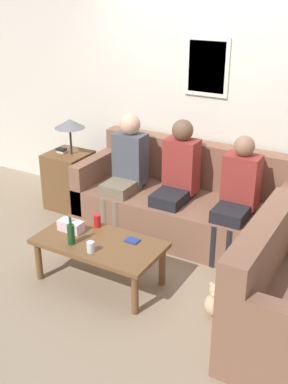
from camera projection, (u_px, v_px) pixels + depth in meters
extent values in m
plane|color=gray|center=(159.00, 254.00, 4.83)|extent=(16.00, 16.00, 0.00)
cube|color=silver|center=(207.00, 104.00, 5.13)|extent=(9.00, 0.06, 2.60)
cube|color=silver|center=(207.00, 67.00, 4.93)|extent=(0.48, 0.02, 0.60)
cube|color=beige|center=(207.00, 67.00, 4.93)|extent=(0.40, 0.01, 0.52)
cube|color=brown|center=(181.00, 215.00, 5.14)|extent=(2.23, 0.93, 0.44)
cube|color=brown|center=(197.00, 163.00, 5.24)|extent=(2.23, 0.20, 0.49)
cube|color=brown|center=(100.00, 184.00, 5.56)|extent=(0.14, 0.93, 0.71)
cube|color=brown|center=(280.00, 227.00, 4.61)|extent=(0.14, 0.93, 0.71)
cube|color=brown|center=(261.00, 252.00, 3.56)|extent=(0.20, 1.35, 0.49)
cube|color=brown|center=(284.00, 354.00, 3.05)|extent=(0.93, 0.14, 0.71)
cube|color=brown|center=(99.00, 243.00, 4.24)|extent=(1.14, 0.60, 0.04)
cylinder|color=brown|center=(39.00, 261.00, 4.37)|extent=(0.06, 0.06, 0.38)
cylinder|color=brown|center=(135.00, 294.00, 3.90)|extent=(0.06, 0.06, 0.38)
cylinder|color=brown|center=(71.00, 238.00, 4.74)|extent=(0.06, 0.06, 0.38)
cylinder|color=brown|center=(162.00, 266.00, 4.28)|extent=(0.06, 0.06, 0.38)
cube|color=brown|center=(69.00, 180.00, 5.71)|extent=(0.47, 0.47, 0.68)
cylinder|color=#262628|center=(71.00, 140.00, 5.48)|extent=(0.02, 0.02, 0.33)
cone|color=slate|center=(70.00, 124.00, 5.40)|extent=(0.35, 0.35, 0.10)
cube|color=beige|center=(61.00, 152.00, 5.58)|extent=(0.10, 0.07, 0.03)
cube|color=black|center=(61.00, 149.00, 5.57)|extent=(0.11, 0.08, 0.02)
cylinder|color=#19421E|center=(71.00, 234.00, 4.15)|extent=(0.06, 0.06, 0.18)
cylinder|color=#19421E|center=(70.00, 221.00, 4.10)|extent=(0.02, 0.02, 0.08)
cylinder|color=silver|center=(91.00, 247.00, 4.05)|extent=(0.07, 0.07, 0.09)
cube|color=navy|center=(132.00, 241.00, 4.22)|extent=(0.12, 0.09, 0.02)
cylinder|color=red|center=(97.00, 221.00, 4.45)|extent=(0.07, 0.07, 0.12)
cube|color=silver|center=(71.00, 226.00, 4.38)|extent=(0.23, 0.12, 0.10)
sphere|color=white|center=(70.00, 219.00, 4.36)|extent=(0.05, 0.05, 0.05)
cube|color=#756651|center=(121.00, 188.00, 5.13)|extent=(0.31, 0.40, 0.14)
cylinder|color=#756651|center=(105.00, 216.00, 5.11)|extent=(0.11, 0.11, 0.44)
cylinder|color=#756651|center=(117.00, 219.00, 5.04)|extent=(0.11, 0.11, 0.44)
cube|color=#474C56|center=(130.00, 158.00, 5.17)|extent=(0.34, 0.22, 0.55)
sphere|color=tan|center=(130.00, 124.00, 5.02)|extent=(0.22, 0.22, 0.22)
cube|color=black|center=(171.00, 198.00, 4.89)|extent=(0.31, 0.43, 0.14)
cylinder|color=black|center=(154.00, 228.00, 4.86)|extent=(0.11, 0.11, 0.44)
cylinder|color=black|center=(168.00, 232.00, 4.80)|extent=(0.11, 0.11, 0.44)
cube|color=maroon|center=(181.00, 166.00, 4.95)|extent=(0.34, 0.22, 0.56)
sphere|color=brown|center=(183.00, 130.00, 4.80)|extent=(0.22, 0.22, 0.22)
cube|color=black|center=(232.00, 213.00, 4.57)|extent=(0.31, 0.40, 0.14)
cylinder|color=black|center=(215.00, 245.00, 4.55)|extent=(0.11, 0.11, 0.44)
cylinder|color=black|center=(230.00, 249.00, 4.49)|extent=(0.11, 0.11, 0.44)
cube|color=maroon|center=(241.00, 181.00, 4.62)|extent=(0.34, 0.22, 0.52)
sphere|color=#8C664C|center=(244.00, 146.00, 4.48)|extent=(0.20, 0.20, 0.20)
sphere|color=tan|center=(216.00, 305.00, 3.93)|extent=(0.19, 0.19, 0.19)
sphere|color=tan|center=(217.00, 290.00, 3.87)|extent=(0.13, 0.13, 0.13)
sphere|color=tan|center=(212.00, 284.00, 3.87)|extent=(0.04, 0.04, 0.04)
sphere|color=tan|center=(222.00, 288.00, 3.83)|extent=(0.04, 0.04, 0.04)
sphere|color=beige|center=(214.00, 294.00, 3.83)|extent=(0.05, 0.05, 0.05)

